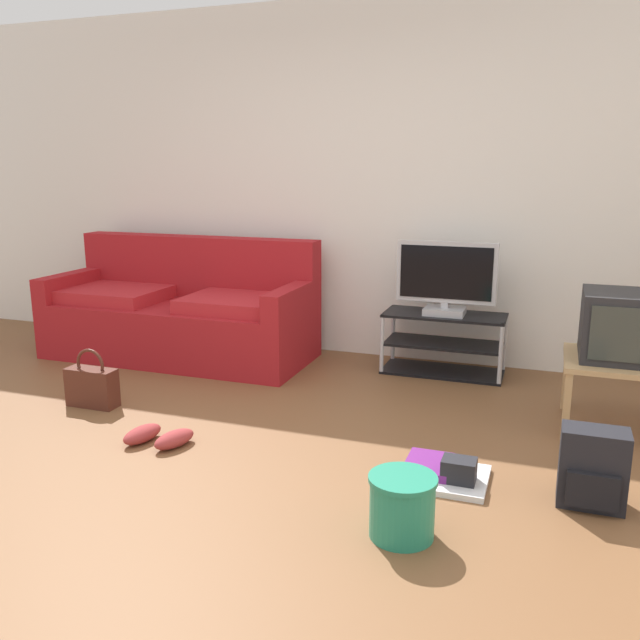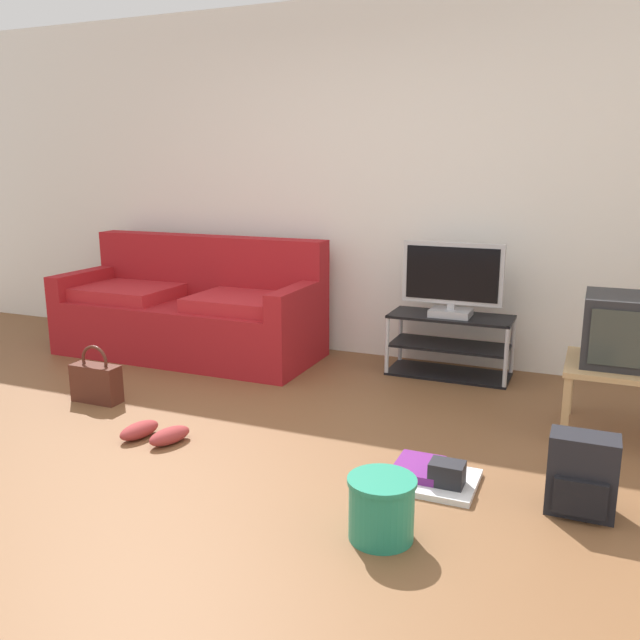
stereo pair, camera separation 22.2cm
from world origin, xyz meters
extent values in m
cube|color=brown|center=(0.00, 0.00, -0.01)|extent=(9.00, 9.80, 0.02)
cube|color=silver|center=(0.00, 2.45, 1.35)|extent=(9.00, 0.10, 2.70)
cube|color=maroon|center=(-1.38, 1.82, 0.22)|extent=(2.08, 0.87, 0.43)
cube|color=maroon|center=(-1.38, 2.16, 0.68)|extent=(2.08, 0.20, 0.49)
cube|color=maroon|center=(-2.35, 1.82, 0.53)|extent=(0.14, 0.87, 0.20)
cube|color=maroon|center=(-0.41, 1.82, 0.53)|extent=(0.14, 0.87, 0.20)
cube|color=#AF2026|center=(-1.95, 1.76, 0.48)|extent=(0.83, 0.61, 0.10)
cube|color=#AF2026|center=(-0.81, 1.76, 0.48)|extent=(0.83, 0.61, 0.10)
cube|color=black|center=(0.66, 2.10, 0.43)|extent=(0.87, 0.38, 0.02)
cube|color=black|center=(0.66, 2.10, 0.22)|extent=(0.83, 0.37, 0.02)
cube|color=black|center=(0.66, 2.10, 0.01)|extent=(0.87, 0.38, 0.02)
cylinder|color=#B7B7BC|center=(0.24, 1.93, 0.22)|extent=(0.03, 0.03, 0.44)
cylinder|color=#B7B7BC|center=(1.08, 1.93, 0.22)|extent=(0.03, 0.03, 0.44)
cylinder|color=#B7B7BC|center=(0.24, 2.28, 0.22)|extent=(0.03, 0.03, 0.44)
cylinder|color=#B7B7BC|center=(1.08, 2.28, 0.22)|extent=(0.03, 0.03, 0.44)
cube|color=#B2B2B7|center=(0.66, 2.08, 0.47)|extent=(0.28, 0.22, 0.05)
cube|color=#B2B2B7|center=(0.66, 2.08, 0.51)|extent=(0.05, 0.04, 0.04)
cube|color=#B2B2B7|center=(0.66, 2.08, 0.75)|extent=(0.71, 0.04, 0.43)
cube|color=black|center=(0.66, 2.06, 0.75)|extent=(0.65, 0.01, 0.37)
cube|color=tan|center=(1.76, 1.36, 0.40)|extent=(0.58, 0.58, 0.03)
cube|color=tan|center=(1.50, 1.10, 0.19)|extent=(0.04, 0.04, 0.39)
cube|color=tan|center=(1.50, 1.62, 0.19)|extent=(0.04, 0.04, 0.39)
cube|color=#232326|center=(1.76, 1.38, 0.61)|extent=(0.43, 0.44, 0.38)
cube|color=#333833|center=(1.76, 1.16, 0.61)|extent=(0.35, 0.01, 0.30)
cube|color=black|center=(1.61, 0.37, 0.18)|extent=(0.29, 0.17, 0.36)
cube|color=black|center=(1.61, 0.27, 0.12)|extent=(0.22, 0.04, 0.16)
cylinder|color=black|center=(1.53, 0.48, 0.20)|extent=(0.04, 0.04, 0.29)
cylinder|color=black|center=(1.69, 0.48, 0.20)|extent=(0.04, 0.04, 0.29)
cube|color=#4C2319|center=(-1.31, 0.67, 0.12)|extent=(0.33, 0.13, 0.24)
torus|color=#4C2319|center=(-1.31, 0.67, 0.27)|extent=(0.20, 0.02, 0.20)
cylinder|color=#238466|center=(0.87, -0.16, 0.13)|extent=(0.27, 0.27, 0.26)
cylinder|color=#238466|center=(0.87, -0.16, 0.25)|extent=(0.28, 0.28, 0.02)
ellipsoid|color=#993333|center=(-0.69, 0.29, 0.04)|extent=(0.17, 0.27, 0.09)
ellipsoid|color=#993333|center=(-0.49, 0.29, 0.04)|extent=(0.19, 0.28, 0.09)
cube|color=silver|center=(0.95, 0.39, 0.01)|extent=(0.42, 0.36, 0.03)
cube|color=black|center=(1.03, 0.35, 0.08)|extent=(0.16, 0.12, 0.11)
cube|color=#661E70|center=(0.87, 0.43, 0.05)|extent=(0.22, 0.28, 0.04)
camera|label=1|loc=(1.37, -2.59, 1.49)|focal=37.21mm
camera|label=2|loc=(1.58, -2.51, 1.49)|focal=37.21mm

